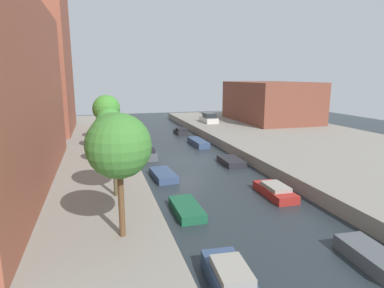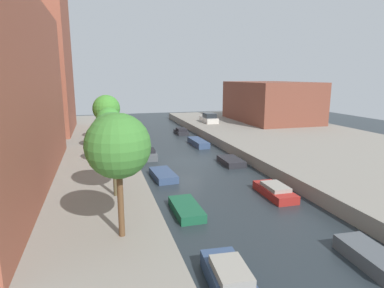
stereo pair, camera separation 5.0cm
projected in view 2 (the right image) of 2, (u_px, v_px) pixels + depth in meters
The scene contains 21 objects.
ground_plane at pixel (188, 162), 30.58m from camera, with size 84.00×84.00×0.00m, color #232B30.
quay_left at pixel (10, 169), 26.42m from camera, with size 20.00×64.00×1.00m, color gray.
quay_right at pixel (324, 147), 34.53m from camera, with size 20.00×64.00×1.00m, color gray.
apartment_tower_far at pixel (21, 31), 38.33m from camera, with size 10.00×12.39×24.04m, color brown.
low_block_right at pixel (270, 102), 50.71m from camera, with size 10.00×14.99×6.00m, color brown.
street_tree_0 at pixel (118, 146), 13.54m from camera, with size 2.76×2.76×5.42m.
street_tree_1 at pixel (113, 135), 18.45m from camera, with size 2.53×2.53×4.92m.
street_tree_2 at pixel (109, 121), 24.28m from camera, with size 1.89×1.89×4.61m.
street_tree_3 at pixel (106, 109), 29.52m from camera, with size 2.44×2.44×5.23m.
street_tree_4 at pixel (105, 109), 35.04m from camera, with size 2.67×2.67×4.75m.
parked_car at pixel (209, 118), 49.39m from camera, with size 1.88×4.26×1.42m.
moored_boat_left_0 at pixel (229, 278), 12.27m from camera, with size 1.69×3.60×1.00m.
moored_boat_left_1 at pixel (186, 209), 19.10m from camera, with size 1.46×3.38×0.51m.
moored_boat_left_2 at pixel (163, 175), 25.60m from camera, with size 1.77×3.53×0.54m.
moored_boat_left_3 at pixel (148, 154), 31.78m from camera, with size 1.63×3.08×0.91m.
moored_boat_left_4 at pixel (136, 142), 37.87m from camera, with size 1.60×4.52×0.70m.
moored_boat_right_0 at pixel (371, 257), 13.90m from camera, with size 1.63×3.27×0.66m.
moored_boat_right_1 at pixel (275, 191), 21.81m from camera, with size 1.54×3.73×0.81m.
moored_boat_right_2 at pixel (231, 161), 29.68m from camera, with size 1.69×3.19×0.55m.
moored_boat_right_3 at pixel (198, 143), 37.76m from camera, with size 1.40×4.55×0.66m.
moored_boat_right_4 at pixel (181, 132), 45.16m from camera, with size 1.46×3.19×0.83m.
Camera 2 is at (-7.80, -28.55, 7.89)m, focal length 30.51 mm.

